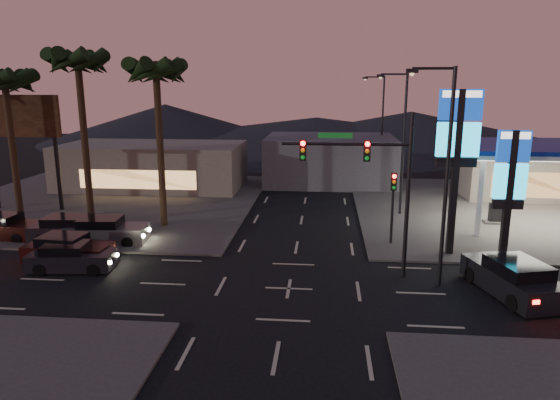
# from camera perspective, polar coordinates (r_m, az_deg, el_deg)

# --- Properties ---
(ground) EXTENTS (140.00, 140.00, 0.00)m
(ground) POSITION_cam_1_polar(r_m,az_deg,el_deg) (23.47, 1.01, -10.09)
(ground) COLOR black
(ground) RESTS_ON ground
(corner_lot_ne) EXTENTS (24.00, 24.00, 0.12)m
(corner_lot_ne) POSITION_cam_1_polar(r_m,az_deg,el_deg) (41.23, 25.59, -1.07)
(corner_lot_ne) COLOR #47443F
(corner_lot_ne) RESTS_ON ground
(corner_lot_nw) EXTENTS (24.00, 24.00, 0.12)m
(corner_lot_nw) POSITION_cam_1_polar(r_m,az_deg,el_deg) (42.43, -19.35, -0.14)
(corner_lot_nw) COLOR #47443F
(corner_lot_nw) RESTS_ON ground
(gas_station) EXTENTS (12.20, 8.20, 5.47)m
(gas_station) POSITION_cam_1_polar(r_m,az_deg,el_deg) (36.73, 28.47, 5.02)
(gas_station) COLOR silver
(gas_station) RESTS_ON ground
(convenience_store) EXTENTS (10.00, 6.00, 4.00)m
(convenience_store) POSITION_cam_1_polar(r_m,az_deg,el_deg) (46.15, 26.06, 2.74)
(convenience_store) COLOR #726B5B
(convenience_store) RESTS_ON ground
(pylon_sign_tall) EXTENTS (2.20, 0.35, 9.00)m
(pylon_sign_tall) POSITION_cam_1_polar(r_m,az_deg,el_deg) (28.03, 19.67, 6.52)
(pylon_sign_tall) COLOR black
(pylon_sign_tall) RESTS_ON ground
(pylon_sign_short) EXTENTS (1.60, 0.35, 7.00)m
(pylon_sign_short) POSITION_cam_1_polar(r_m,az_deg,el_deg) (28.05, 24.84, 2.47)
(pylon_sign_short) COLOR black
(pylon_sign_short) RESTS_ON ground
(traffic_signal_mast) EXTENTS (6.10, 0.39, 8.00)m
(traffic_signal_mast) POSITION_cam_1_polar(r_m,az_deg,el_deg) (23.94, 10.44, 3.23)
(traffic_signal_mast) COLOR black
(traffic_signal_mast) RESTS_ON ground
(pedestal_signal) EXTENTS (0.32, 0.39, 4.30)m
(pedestal_signal) POSITION_cam_1_polar(r_m,az_deg,el_deg) (29.45, 12.80, 0.38)
(pedestal_signal) COLOR black
(pedestal_signal) RESTS_ON ground
(streetlight_near) EXTENTS (2.14, 0.25, 10.00)m
(streetlight_near) POSITION_cam_1_polar(r_m,az_deg,el_deg) (23.38, 18.14, 3.78)
(streetlight_near) COLOR black
(streetlight_near) RESTS_ON ground
(streetlight_mid) EXTENTS (2.14, 0.25, 10.00)m
(streetlight_mid) POSITION_cam_1_polar(r_m,az_deg,el_deg) (36.07, 13.66, 7.13)
(streetlight_mid) COLOR black
(streetlight_mid) RESTS_ON ground
(streetlight_far) EXTENTS (2.14, 0.25, 10.00)m
(streetlight_far) POSITION_cam_1_polar(r_m,az_deg,el_deg) (49.91, 11.38, 8.81)
(streetlight_far) COLOR black
(streetlight_far) RESTS_ON ground
(palm_a) EXTENTS (4.41, 4.41, 10.86)m
(palm_a) POSITION_cam_1_polar(r_m,az_deg,el_deg) (32.76, -13.93, 13.06)
(palm_a) COLOR black
(palm_a) RESTS_ON ground
(palm_b) EXTENTS (4.41, 4.41, 11.46)m
(palm_b) POSITION_cam_1_polar(r_m,az_deg,el_deg) (34.71, -22.03, 13.38)
(palm_b) COLOR black
(palm_b) RESTS_ON ground
(palm_c) EXTENTS (4.41, 4.41, 10.26)m
(palm_c) POSITION_cam_1_polar(r_m,az_deg,el_deg) (37.21, -28.88, 10.97)
(palm_c) COLOR black
(palm_c) RESTS_ON ground
(billboard) EXTENTS (6.00, 0.30, 8.50)m
(billboard) POSITION_cam_1_polar(r_m,az_deg,el_deg) (41.07, -27.53, 7.58)
(billboard) COLOR black
(billboard) RESTS_ON ground
(building_far_west) EXTENTS (16.00, 8.00, 4.00)m
(building_far_west) POSITION_cam_1_polar(r_m,az_deg,el_deg) (46.78, -14.29, 3.80)
(building_far_west) COLOR #726B5B
(building_far_west) RESTS_ON ground
(building_far_mid) EXTENTS (12.00, 9.00, 4.40)m
(building_far_mid) POSITION_cam_1_polar(r_m,az_deg,el_deg) (48.03, 5.73, 4.62)
(building_far_mid) COLOR #4C4C51
(building_far_mid) RESTS_ON ground
(hill_left) EXTENTS (40.00, 40.00, 6.00)m
(hill_left) POSITION_cam_1_polar(r_m,az_deg,el_deg) (85.96, -12.92, 8.62)
(hill_left) COLOR black
(hill_left) RESTS_ON ground
(hill_right) EXTENTS (50.00, 50.00, 5.00)m
(hill_right) POSITION_cam_1_polar(r_m,az_deg,el_deg) (82.89, 14.71, 8.03)
(hill_right) COLOR black
(hill_right) RESTS_ON ground
(hill_center) EXTENTS (60.00, 60.00, 4.00)m
(hill_center) POSITION_cam_1_polar(r_m,az_deg,el_deg) (81.85, 4.17, 8.00)
(hill_center) COLOR black
(hill_center) RESTS_ON ground
(car_lane_a_front) EXTENTS (4.41, 2.15, 1.40)m
(car_lane_a_front) POSITION_cam_1_polar(r_m,az_deg,el_deg) (27.62, -22.78, -6.09)
(car_lane_a_front) COLOR black
(car_lane_a_front) RESTS_ON ground
(car_lane_a_mid) EXTENTS (4.67, 2.18, 1.49)m
(car_lane_a_mid) POSITION_cam_1_polar(r_m,az_deg,el_deg) (28.79, -23.11, -5.26)
(car_lane_a_mid) COLOR black
(car_lane_a_mid) RESTS_ON ground
(car_lane_b_front) EXTENTS (4.95, 2.37, 1.57)m
(car_lane_b_front) POSITION_cam_1_polar(r_m,az_deg,el_deg) (31.35, -19.33, -3.41)
(car_lane_b_front) COLOR #565759
(car_lane_b_front) RESTS_ON ground
(car_lane_b_mid) EXTENTS (4.87, 2.34, 1.54)m
(car_lane_b_mid) POSITION_cam_1_polar(r_m,az_deg,el_deg) (32.60, -22.88, -3.11)
(car_lane_b_mid) COLOR black
(car_lane_b_mid) RESTS_ON ground
(car_lane_b_rear) EXTENTS (4.75, 2.18, 1.52)m
(car_lane_b_rear) POSITION_cam_1_polar(r_m,az_deg,el_deg) (34.90, -29.07, -2.75)
(car_lane_b_rear) COLOR black
(car_lane_b_rear) RESTS_ON ground
(suv_station) EXTENTS (3.41, 5.42, 1.69)m
(suv_station) POSITION_cam_1_polar(r_m,az_deg,el_deg) (24.82, 25.07, -8.12)
(suv_station) COLOR black
(suv_station) RESTS_ON ground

